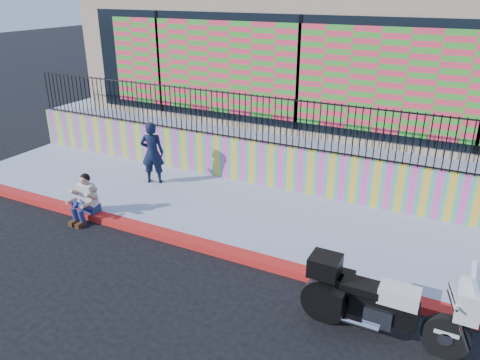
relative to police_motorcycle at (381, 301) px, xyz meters
The scene contains 10 objects.
ground 3.50m from the police_motorcycle, 163.98° to the left, with size 90.00×90.00×0.00m, color black.
red_curb 3.49m from the police_motorcycle, 163.98° to the left, with size 16.00×0.30×0.15m, color #B10C25.
sidewalk 4.24m from the police_motorcycle, 141.83° to the left, with size 16.00×3.00×0.15m, color #999FB7.
mural_wall 5.35m from the police_motorcycle, 128.22° to the left, with size 16.00×0.20×1.10m, color #FF43AB.
metal_fence 5.48m from the police_motorcycle, 128.22° to the left, with size 15.80×0.04×1.20m, color black, non-canonical shape.
elevated_platform 9.87m from the police_motorcycle, 109.58° to the left, with size 16.00×10.00×1.25m, color #999FB7.
storefront_building 10.01m from the police_motorcycle, 110.01° to the left, with size 14.00×8.06×4.00m.
police_motorcycle is the anchor object (origin of this frame).
police_officer 7.06m from the police_motorcycle, 154.61° to the left, with size 0.58×0.38×1.60m, color black.
seated_man 6.65m from the police_motorcycle, behind, with size 0.54×0.71×1.06m.
Camera 1 is at (4.03, -6.88, 4.87)m, focal length 35.00 mm.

